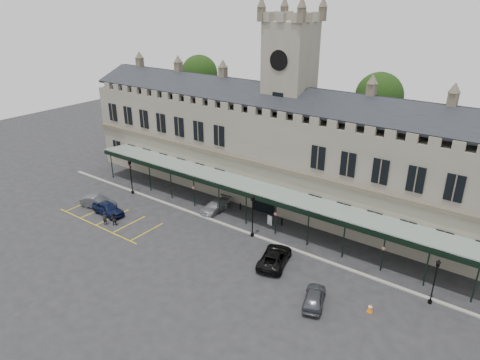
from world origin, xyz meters
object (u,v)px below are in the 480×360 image
Objects in this scene: car_van at (275,257)px; car_left_a at (108,209)px; lamp_post_left at (131,173)px; traffic_cone at (370,308)px; sign_board at (270,220)px; person_a at (105,219)px; car_right_a at (314,297)px; lamp_post_right at (435,278)px; lamp_post_mid at (253,212)px; person_b at (114,219)px; station_building at (286,152)px; car_taxi at (215,206)px; car_left_b at (98,202)px; clock_tower at (288,100)px.

car_left_a is at bearing -6.98° from car_van.
car_left_a is at bearing -67.98° from lamp_post_left.
traffic_cone is at bearing 157.78° from car_van.
sign_board is 19.21m from person_a.
lamp_post_left is at bearing -30.20° from car_right_a.
lamp_post_right reaches higher than car_van.
lamp_post_mid reaches higher than person_b.
lamp_post_right is (21.13, -10.95, -3.81)m from station_building.
car_taxi is (10.00, 8.42, -0.12)m from car_left_a.
car_left_b is 24.63m from car_van.
lamp_post_left is at bearing 179.70° from lamp_post_right.
sign_board is at bearing 6.48° from car_taxi.
lamp_post_mid is at bearing -78.27° from station_building.
person_b reaches higher than traffic_cone.
person_a reaches higher than car_right_a.
station_building is 11.62× the size of lamp_post_mid.
person_a is at bearing -129.37° from car_taxi.
lamp_post_left is at bearing -169.30° from car_taxi.
car_left_a is at bearing -140.73° from car_taxi.
car_left_b is 2.93× the size of person_a.
car_taxi is (-22.29, 6.86, 0.29)m from traffic_cone.
clock_tower reaches higher than person_b.
car_taxi is 1.09× the size of car_right_a.
car_left_b is 30.51m from car_right_a.
sign_board is at bearing -61.00° from car_right_a.
station_building reaches higher than car_left_a.
lamp_post_mid is 4.36× the size of sign_board.
car_right_a is (13.00, -17.05, -12.40)m from clock_tower.
lamp_post_right is at bearing -27.59° from clock_tower.
lamp_post_right is 0.98× the size of car_left_b.
person_a is at bearing -173.58° from traffic_cone.
traffic_cone is (34.67, -4.33, -2.57)m from lamp_post_left.
person_a is at bearing -61.69° from lamp_post_left.
clock_tower is (0.00, 0.09, 6.64)m from station_building.
lamp_post_left is 1.19× the size of car_right_a.
lamp_post_left reaches higher than sign_board.
station_building reaches higher than person_b.
station_building is 50.64× the size of sign_board.
car_van is at bearing -41.49° from sign_board.
car_taxi is at bearing 161.66° from lamp_post_mid.
clock_tower reaches higher than car_right_a.
clock_tower is 26.29m from traffic_cone.
clock_tower reaches higher than car_left_a.
car_taxi is at bearing -121.28° from station_building.
clock_tower is 5.43× the size of car_taxi.
lamp_post_right is 10.30m from car_right_a.
car_right_a is (28.00, -0.32, -0.08)m from car_left_a.
car_right_a is (10.62, -9.68, 0.13)m from sign_board.
lamp_post_mid is 1.13× the size of car_left_b.
car_left_b is (-19.88, -8.91, 0.18)m from sign_board.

